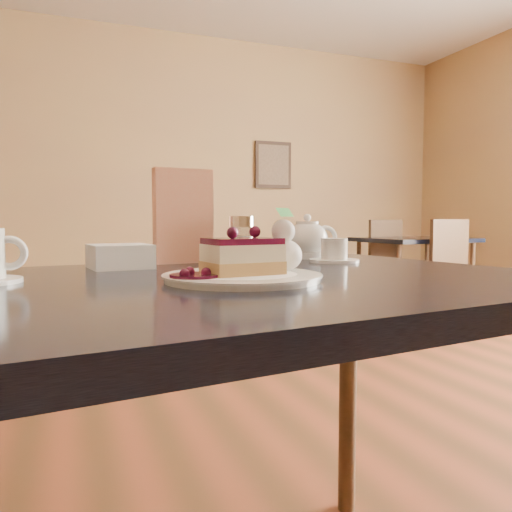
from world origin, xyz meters
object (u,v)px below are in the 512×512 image
object	(u,v)px
main_table	(229,322)
dessert_plate	(242,278)
cheesecake_slice	(242,257)
tea_set	(312,242)
bg_table_far_right	(413,307)

from	to	relation	value
main_table	dessert_plate	distance (m)	0.11
cheesecake_slice	tea_set	xyz separation A→B (m)	(0.36, 0.43, 0.00)
tea_set	dessert_plate	bearing A→B (deg)	-130.20
cheesecake_slice	bg_table_far_right	distance (m)	4.44
cheesecake_slice	dessert_plate	bearing A→B (deg)	0.00
dessert_plate	tea_set	bearing A→B (deg)	49.80
main_table	cheesecake_slice	xyz separation A→B (m)	(0.01, -0.05, 0.13)
dessert_plate	tea_set	distance (m)	0.56
main_table	dessert_plate	xyz separation A→B (m)	(0.01, -0.05, 0.09)
dessert_plate	tea_set	xyz separation A→B (m)	(0.36, 0.43, 0.04)
cheesecake_slice	tea_set	world-z (taller)	tea_set
bg_table_far_right	tea_set	bearing A→B (deg)	-137.20
tea_set	bg_table_far_right	world-z (taller)	tea_set
main_table	dessert_plate	bearing A→B (deg)	-90.00
dessert_plate	cheesecake_slice	distance (m)	0.04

